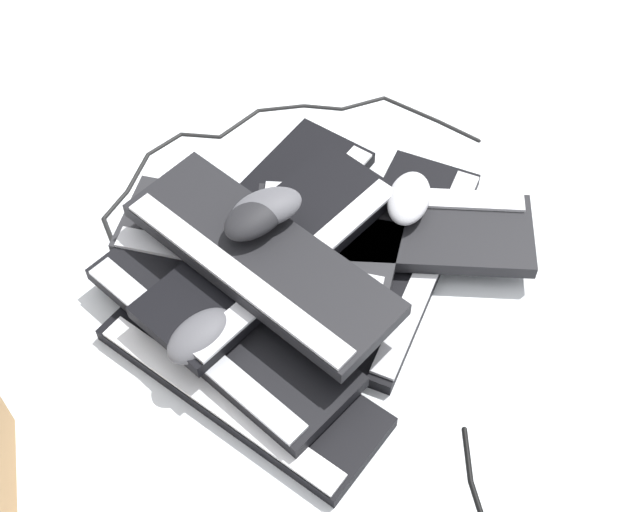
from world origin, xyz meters
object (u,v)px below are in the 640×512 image
keyboard_6 (393,228)px  mouse_3 (409,198)px  keyboard_1 (396,262)px  mouse_1 (267,208)px  keyboard_7 (262,259)px  keyboard_2 (266,220)px  keyboard_5 (273,251)px  keyboard_0 (241,378)px  keyboard_4 (258,241)px  keyboard_3 (220,327)px  mouse_2 (256,216)px  mouse_0 (200,336)px

keyboard_6 → mouse_3: 0.05m
keyboard_1 → mouse_1: 0.24m
keyboard_7 → mouse_1: (-0.07, -0.01, 0.04)m
keyboard_6 → mouse_1: bearing=-62.6°
keyboard_2 → keyboard_5: size_ratio=1.01×
keyboard_0 → keyboard_7: bearing=-175.5°
keyboard_7 → keyboard_6: bearing=134.2°
keyboard_2 → keyboard_4: bearing=8.0°
keyboard_4 → keyboard_3: bearing=-0.8°
mouse_2 → keyboard_2: bearing=42.8°
keyboard_0 → mouse_2: mouse_2 is taller
keyboard_4 → keyboard_7: (0.07, 0.04, 0.06)m
keyboard_4 → mouse_0: size_ratio=4.06×
keyboard_1 → keyboard_7: bearing=-57.1°
keyboard_1 → keyboard_7: (0.12, -0.18, 0.09)m
mouse_0 → mouse_2: (-0.18, 0.03, 0.06)m
keyboard_4 → mouse_1: mouse_1 is taller
keyboard_7 → mouse_1: size_ratio=4.20×
keyboard_0 → keyboard_6: 0.35m
keyboard_4 → mouse_0: (0.21, -0.01, 0.04)m
keyboard_1 → keyboard_4: (0.04, -0.22, 0.03)m
keyboard_2 → keyboard_5: bearing=24.7°
keyboard_3 → mouse_3: 0.36m
keyboard_6 → mouse_1: 0.22m
mouse_0 → keyboard_5: bearing=-168.0°
mouse_0 → keyboard_7: bearing=-171.8°
keyboard_3 → mouse_0: mouse_0 is taller
keyboard_4 → mouse_3: mouse_3 is taller
keyboard_7 → mouse_3: (-0.19, 0.18, -0.02)m
keyboard_4 → keyboard_6: 0.22m
keyboard_1 → keyboard_7: 0.23m
keyboard_7 → mouse_1: bearing=-168.5°
keyboard_6 → keyboard_7: keyboard_7 is taller
keyboard_1 → mouse_2: 0.25m
keyboard_3 → keyboard_6: (-0.25, 0.20, 0.00)m
keyboard_5 → mouse_3: bearing=131.4°
keyboard_3 → mouse_1: (-0.16, 0.02, 0.10)m
mouse_3 → mouse_1: bearing=123.9°
keyboard_1 → keyboard_5: 0.20m
keyboard_0 → keyboard_3: keyboard_3 is taller
keyboard_1 → keyboard_7: size_ratio=0.98×
keyboard_2 → mouse_2: bearing=12.9°
keyboard_6 → mouse_0: (0.29, -0.21, 0.04)m
keyboard_1 → keyboard_2: bearing=-96.1°
keyboard_6 → mouse_3: size_ratio=4.20×
keyboard_4 → mouse_1: bearing=71.7°
keyboard_4 → keyboard_2: bearing=-172.0°
keyboard_0 → keyboard_5: 0.20m
keyboard_3 → keyboard_4: same height
keyboard_5 → mouse_1: 0.07m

